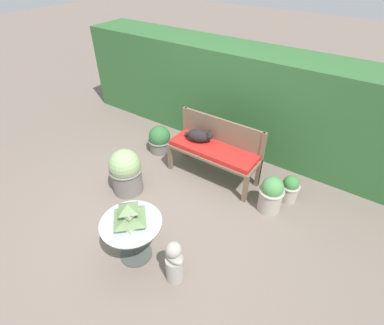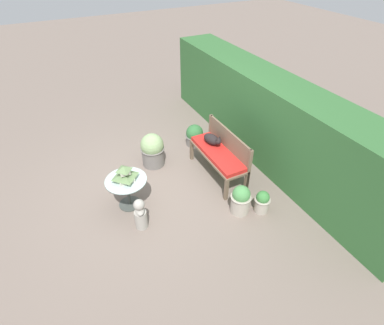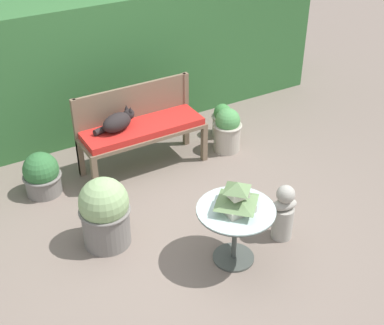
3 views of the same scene
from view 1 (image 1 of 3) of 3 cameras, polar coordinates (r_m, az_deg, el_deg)
ground at (r=4.20m, az=-6.73°, el=-9.59°), size 30.00×30.00×0.00m
foliage_hedge_back at (r=5.38m, az=9.59°, el=12.24°), size 6.40×0.89×1.65m
garden_bench at (r=4.48m, az=4.06°, el=1.98°), size 1.39×0.48×0.55m
bench_backrest at (r=4.53m, az=5.62°, el=5.38°), size 1.39×0.06×0.92m
cat at (r=4.52m, az=1.37°, el=5.15°), size 0.49×0.29×0.23m
patio_table at (r=3.46m, az=-11.35°, el=-12.44°), size 0.69×0.69×0.56m
pagoda_birdhouse at (r=3.29m, az=-11.85°, el=-9.72°), size 0.34×0.34×0.28m
garden_bust at (r=3.35m, az=-3.39°, el=-18.44°), size 0.26×0.20×0.58m
potted_plant_table_near at (r=4.40m, az=-12.49°, el=-1.66°), size 0.48×0.48×0.69m
potted_plant_table_far at (r=4.45m, az=18.14°, el=-4.69°), size 0.27×0.27×0.42m
potted_plant_bench_right at (r=4.18m, az=14.84°, el=-5.86°), size 0.35×0.35×0.54m
potted_plant_patio_mid at (r=5.24m, az=-6.15°, el=4.34°), size 0.41×0.41×0.47m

